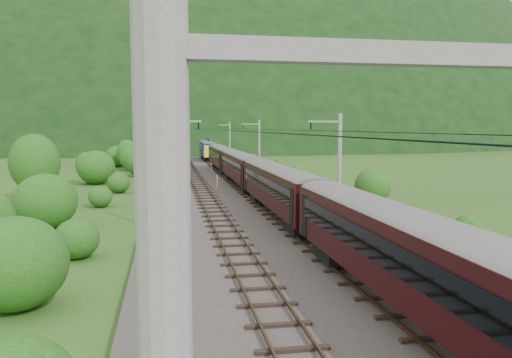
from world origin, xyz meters
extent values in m
plane|color=#2A4C18|center=(0.00, 0.00, 0.00)|extent=(600.00, 600.00, 0.00)
cube|color=#38332D|center=(0.00, 10.00, 0.15)|extent=(14.00, 220.00, 0.30)
cube|color=#523623|center=(-3.12, 10.00, 0.49)|extent=(0.08, 220.00, 0.15)
cube|color=#523623|center=(-1.68, 10.00, 0.49)|extent=(0.08, 220.00, 0.15)
cube|color=black|center=(-2.40, 10.00, 0.36)|extent=(2.40, 220.00, 0.12)
cube|color=#523623|center=(1.68, 10.00, 0.49)|extent=(0.08, 220.00, 0.15)
cube|color=#523623|center=(3.12, 10.00, 0.49)|extent=(0.08, 220.00, 0.15)
cube|color=black|center=(2.40, 10.00, 0.36)|extent=(2.40, 220.00, 0.12)
cube|color=gray|center=(-5.00, -32.00, 7.70)|extent=(2.40, 0.12, 0.12)
cylinder|color=gray|center=(-6.20, 0.00, 4.30)|extent=(0.28, 0.28, 8.00)
cube|color=gray|center=(-5.00, 0.00, 7.70)|extent=(2.40, 0.12, 0.12)
cylinder|color=black|center=(-4.00, 0.00, 7.40)|extent=(0.10, 0.10, 0.50)
cylinder|color=gray|center=(-6.20, 32.00, 4.30)|extent=(0.28, 0.28, 8.00)
cube|color=gray|center=(-5.00, 32.00, 7.70)|extent=(2.40, 0.12, 0.12)
cylinder|color=black|center=(-4.00, 32.00, 7.40)|extent=(0.10, 0.10, 0.50)
cylinder|color=gray|center=(-6.20, 64.00, 4.30)|extent=(0.28, 0.28, 8.00)
cube|color=gray|center=(-5.00, 64.00, 7.70)|extent=(2.40, 0.12, 0.12)
cylinder|color=black|center=(-4.00, 64.00, 7.40)|extent=(0.10, 0.10, 0.50)
cylinder|color=gray|center=(-6.20, 96.00, 4.30)|extent=(0.28, 0.28, 8.00)
cube|color=gray|center=(-5.00, 96.00, 7.70)|extent=(2.40, 0.12, 0.12)
cylinder|color=black|center=(-4.00, 96.00, 7.40)|extent=(0.10, 0.10, 0.50)
cylinder|color=gray|center=(-6.20, 128.00, 4.30)|extent=(0.28, 0.28, 8.00)
cube|color=gray|center=(-5.00, 128.00, 7.70)|extent=(2.40, 0.12, 0.12)
cylinder|color=black|center=(-4.00, 128.00, 7.40)|extent=(0.10, 0.10, 0.50)
cylinder|color=gray|center=(6.20, 0.00, 4.30)|extent=(0.28, 0.28, 8.00)
cube|color=gray|center=(5.00, 0.00, 7.70)|extent=(2.40, 0.12, 0.12)
cylinder|color=black|center=(4.00, 0.00, 7.40)|extent=(0.10, 0.10, 0.50)
cylinder|color=gray|center=(6.20, 32.00, 4.30)|extent=(0.28, 0.28, 8.00)
cube|color=gray|center=(5.00, 32.00, 7.70)|extent=(2.40, 0.12, 0.12)
cylinder|color=black|center=(4.00, 32.00, 7.40)|extent=(0.10, 0.10, 0.50)
cylinder|color=gray|center=(6.20, 64.00, 4.30)|extent=(0.28, 0.28, 8.00)
cube|color=gray|center=(5.00, 64.00, 7.70)|extent=(2.40, 0.12, 0.12)
cylinder|color=black|center=(4.00, 64.00, 7.40)|extent=(0.10, 0.10, 0.50)
cylinder|color=gray|center=(6.20, 96.00, 4.30)|extent=(0.28, 0.28, 8.00)
cube|color=gray|center=(5.00, 96.00, 7.70)|extent=(2.40, 0.12, 0.12)
cylinder|color=black|center=(4.00, 96.00, 7.40)|extent=(0.10, 0.10, 0.50)
cylinder|color=gray|center=(6.20, 128.00, 4.30)|extent=(0.28, 0.28, 8.00)
cube|color=gray|center=(5.00, 128.00, 7.70)|extent=(2.40, 0.12, 0.12)
cylinder|color=black|center=(4.00, 128.00, 7.40)|extent=(0.10, 0.10, 0.50)
cylinder|color=black|center=(-2.40, 10.00, 7.10)|extent=(0.03, 198.00, 0.03)
cylinder|color=black|center=(2.40, 10.00, 7.10)|extent=(0.03, 198.00, 0.03)
ellipsoid|color=black|center=(0.00, 260.00, 0.00)|extent=(504.00, 360.00, 244.00)
cube|color=black|center=(2.40, -17.51, 2.69)|extent=(2.57, 19.47, 2.66)
cylinder|color=slate|center=(2.40, -17.51, 3.89)|extent=(2.57, 19.38, 2.57)
cube|color=black|center=(1.10, -17.51, 3.01)|extent=(0.05, 17.14, 1.02)
cube|color=black|center=(3.70, -17.51, 3.01)|extent=(0.05, 17.14, 1.02)
cube|color=black|center=(2.40, -10.69, 0.97)|extent=(1.95, 2.83, 0.80)
cube|color=black|center=(2.40, 2.88, 2.69)|extent=(2.57, 19.47, 2.66)
cylinder|color=slate|center=(2.40, 2.88, 3.89)|extent=(2.57, 19.38, 2.57)
cube|color=black|center=(1.10, 2.88, 3.01)|extent=(0.05, 17.14, 1.02)
cube|color=black|center=(3.70, 2.88, 3.01)|extent=(0.05, 17.14, 1.02)
cube|color=black|center=(2.40, -3.94, 0.97)|extent=(1.95, 2.83, 0.80)
cube|color=black|center=(2.40, 9.70, 0.97)|extent=(1.95, 2.83, 0.80)
cube|color=black|center=(2.40, 23.27, 2.69)|extent=(2.57, 19.47, 2.66)
cylinder|color=slate|center=(2.40, 23.27, 3.89)|extent=(2.57, 19.38, 2.57)
cube|color=black|center=(1.10, 23.27, 3.01)|extent=(0.05, 17.14, 1.02)
cube|color=black|center=(3.70, 23.27, 3.01)|extent=(0.05, 17.14, 1.02)
cube|color=black|center=(2.40, 16.45, 0.97)|extent=(1.95, 2.83, 0.80)
cube|color=black|center=(2.40, 30.08, 0.97)|extent=(1.95, 2.83, 0.80)
cube|color=black|center=(2.40, 43.65, 2.69)|extent=(2.57, 19.47, 2.66)
cylinder|color=slate|center=(2.40, 43.65, 3.89)|extent=(2.57, 19.38, 2.57)
cube|color=black|center=(1.10, 43.65, 3.01)|extent=(0.05, 17.14, 1.02)
cube|color=black|center=(3.70, 43.65, 3.01)|extent=(0.05, 17.14, 1.02)
cube|color=black|center=(2.40, 36.84, 0.97)|extent=(1.95, 2.83, 0.80)
cube|color=black|center=(2.40, 50.47, 0.97)|extent=(1.95, 2.83, 0.80)
cube|color=navy|center=(2.40, 72.00, 2.69)|extent=(2.57, 15.93, 2.66)
cylinder|color=slate|center=(2.40, 72.00, 3.89)|extent=(2.57, 15.85, 2.57)
cube|color=black|center=(1.10, 72.00, 3.01)|extent=(0.05, 14.02, 1.02)
cube|color=black|center=(3.70, 72.00, 3.01)|extent=(0.05, 14.02, 1.02)
cube|color=black|center=(2.40, 66.43, 0.97)|extent=(1.95, 2.83, 0.80)
cube|color=black|center=(2.40, 77.58, 0.97)|extent=(1.95, 2.83, 0.80)
cube|color=yellow|center=(2.40, 79.77, 2.52)|extent=(2.62, 0.50, 2.39)
cube|color=yellow|center=(2.40, 64.24, 2.52)|extent=(2.62, 0.50, 2.39)
cube|color=black|center=(2.40, 75.00, 4.51)|extent=(0.08, 1.60, 0.80)
cylinder|color=red|center=(-0.59, 21.58, 1.07)|extent=(0.16, 0.16, 1.54)
cylinder|color=red|center=(0.72, 43.25, 0.98)|extent=(0.14, 0.14, 1.35)
cylinder|color=black|center=(-4.04, 34.38, 1.34)|extent=(0.15, 0.15, 2.07)
sphere|color=red|center=(-4.04, 34.38, 2.43)|extent=(0.25, 0.25, 0.25)
ellipsoid|color=#224A13|center=(-12.25, -13.72, 1.89)|extent=(4.20, 4.20, 3.78)
ellipsoid|color=#224A13|center=(-11.20, -6.02, 1.13)|extent=(2.50, 2.50, 2.25)
ellipsoid|color=#224A13|center=(-14.81, 2.96, 2.00)|extent=(4.45, 4.45, 4.00)
ellipsoid|color=#224A13|center=(-12.22, 12.32, 0.97)|extent=(2.16, 2.16, 1.94)
ellipsoid|color=#224A13|center=(-11.51, 22.27, 1.13)|extent=(2.52, 2.52, 2.27)
ellipsoid|color=#224A13|center=(-15.15, 31.61, 2.16)|extent=(4.80, 4.80, 4.32)
ellipsoid|color=#224A13|center=(-10.05, 41.01, 2.06)|extent=(4.57, 4.57, 4.12)
ellipsoid|color=#224A13|center=(-11.61, 50.70, 2.11)|extent=(4.68, 4.68, 4.22)
ellipsoid|color=#224A13|center=(-15.08, 59.68, 1.97)|extent=(4.37, 4.37, 3.93)
ellipsoid|color=#224A13|center=(-9.89, 68.95, 1.37)|extent=(3.05, 3.05, 2.74)
ellipsoid|color=#224A13|center=(-14.19, 77.83, 1.18)|extent=(2.63, 2.63, 2.37)
ellipsoid|color=#224A13|center=(-9.78, 86.43, 1.87)|extent=(4.16, 4.16, 3.74)
ellipsoid|color=#224A13|center=(-11.82, 95.56, 1.70)|extent=(3.78, 3.78, 3.40)
cylinder|color=black|center=(-18.63, 16.00, 1.81)|extent=(0.24, 0.24, 3.63)
ellipsoid|color=#224A13|center=(-18.63, 16.00, 3.88)|extent=(4.66, 4.66, 5.59)
cylinder|color=black|center=(-16.40, 32.55, 1.11)|extent=(0.24, 0.24, 2.22)
ellipsoid|color=#224A13|center=(-16.40, 32.55, 2.38)|extent=(2.86, 2.86, 3.43)
cylinder|color=black|center=(-12.95, 54.47, 1.39)|extent=(0.24, 0.24, 2.78)
ellipsoid|color=#224A13|center=(-12.95, 54.47, 2.98)|extent=(3.58, 3.58, 4.29)
ellipsoid|color=#224A13|center=(13.05, -5.39, 0.73)|extent=(1.63, 1.63, 1.46)
ellipsoid|color=#224A13|center=(12.93, 9.57, 1.54)|extent=(3.42, 3.42, 3.08)
ellipsoid|color=#224A13|center=(10.52, 29.13, 1.05)|extent=(2.32, 2.32, 2.09)
ellipsoid|color=#224A13|center=(12.72, 47.98, 0.90)|extent=(1.99, 1.99, 1.79)
ellipsoid|color=#224A13|center=(10.27, 61.22, 0.96)|extent=(2.14, 2.14, 1.93)
camera|label=1|loc=(-6.18, -34.54, 7.31)|focal=35.00mm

